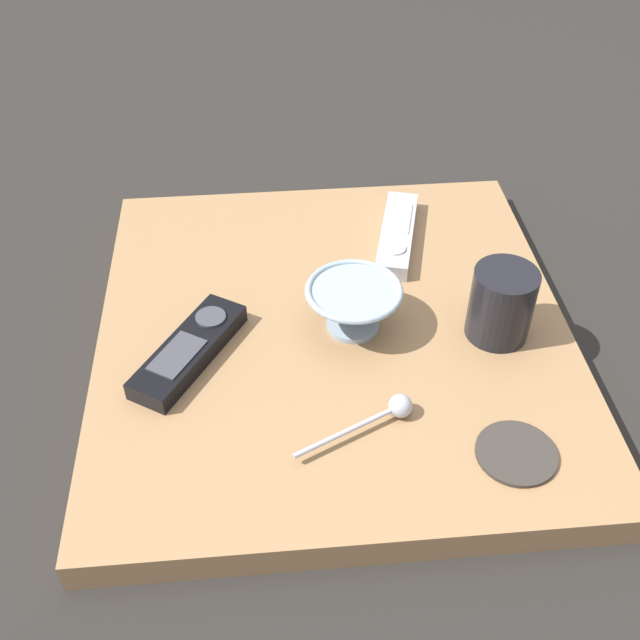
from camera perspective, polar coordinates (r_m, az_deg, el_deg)
ground_plane at (r=1.02m, az=1.02°, el=-2.03°), size 6.00×6.00×0.00m
table at (r=1.01m, az=1.04°, el=-1.19°), size 0.65×0.61×0.04m
cereal_bowl at (r=0.97m, az=2.54°, el=1.12°), size 0.12×0.12×0.07m
coffee_mug at (r=0.98m, az=13.49°, el=1.19°), size 0.08×0.08×0.10m
teaspoon at (r=0.88m, az=5.37°, el=-6.78°), size 0.08×0.14×0.03m
tv_remote_near at (r=1.13m, az=5.82°, el=6.45°), size 0.20×0.09×0.03m
tv_remote_far at (r=0.95m, az=-9.81°, el=-2.25°), size 0.19×0.15×0.03m
drink_coaster at (r=0.88m, az=14.56°, el=-9.68°), size 0.09×0.09×0.01m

